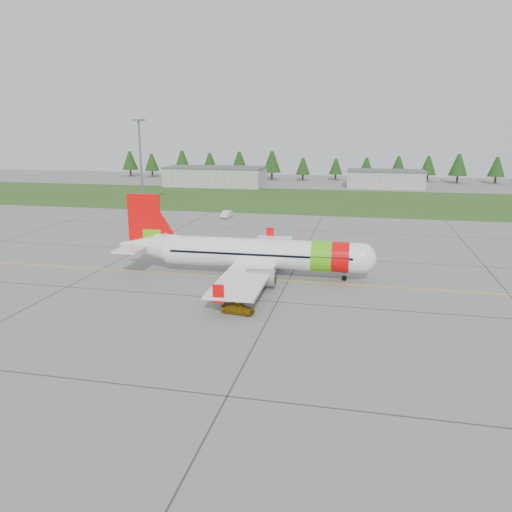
# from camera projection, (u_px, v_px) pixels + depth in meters

# --- Properties ---
(ground) EXTENTS (320.00, 320.00, 0.00)m
(ground) POSITION_uv_depth(u_px,v_px,m) (188.00, 296.00, 55.37)
(ground) COLOR gray
(ground) RESTS_ON ground
(aircraft) EXTENTS (32.97, 30.25, 9.99)m
(aircraft) POSITION_uv_depth(u_px,v_px,m) (255.00, 253.00, 62.43)
(aircraft) COLOR white
(aircraft) RESTS_ON ground
(follow_me_car) EXTENTS (1.31, 1.49, 3.37)m
(follow_me_car) POSITION_uv_depth(u_px,v_px,m) (238.00, 298.00, 49.56)
(follow_me_car) COLOR #DA9F0C
(follow_me_car) RESTS_ON ground
(service_van) EXTENTS (1.60, 1.52, 4.51)m
(service_van) POSITION_uv_depth(u_px,v_px,m) (226.00, 207.00, 104.82)
(service_van) COLOR silver
(service_van) RESTS_ON ground
(grass_strip) EXTENTS (320.00, 50.00, 0.03)m
(grass_strip) POSITION_uv_depth(u_px,v_px,m) (293.00, 200.00, 133.09)
(grass_strip) COLOR #30561E
(grass_strip) RESTS_ON ground
(taxi_guideline) EXTENTS (120.00, 0.25, 0.02)m
(taxi_guideline) POSITION_uv_depth(u_px,v_px,m) (210.00, 276.00, 62.95)
(taxi_guideline) COLOR gold
(taxi_guideline) RESTS_ON ground
(hangar_west) EXTENTS (32.00, 14.00, 6.00)m
(hangar_west) POSITION_uv_depth(u_px,v_px,m) (215.00, 177.00, 165.08)
(hangar_west) COLOR #A8A8A3
(hangar_west) RESTS_ON ground
(hangar_east) EXTENTS (24.00, 12.00, 5.20)m
(hangar_east) POSITION_uv_depth(u_px,v_px,m) (385.00, 179.00, 161.43)
(hangar_east) COLOR #A8A8A3
(hangar_east) RESTS_ON ground
(floodlight_mast) EXTENTS (0.50, 0.50, 20.00)m
(floodlight_mast) POSITION_uv_depth(u_px,v_px,m) (141.00, 166.00, 114.51)
(floodlight_mast) COLOR slate
(floodlight_mast) RESTS_ON ground
(treeline) EXTENTS (160.00, 8.00, 10.00)m
(treeline) POSITION_uv_depth(u_px,v_px,m) (315.00, 167.00, 184.95)
(treeline) COLOR #1C3F14
(treeline) RESTS_ON ground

